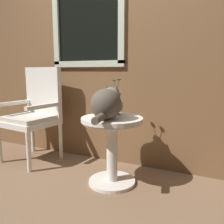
# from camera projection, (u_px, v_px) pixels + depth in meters

# --- Properties ---
(ground_plane) EXTENTS (6.00, 6.00, 0.00)m
(ground_plane) POSITION_uv_depth(u_px,v_px,m) (78.00, 182.00, 2.28)
(ground_plane) COLOR #7F6047
(back_wall) EXTENTS (4.00, 0.07, 2.60)m
(back_wall) POSITION_uv_depth(u_px,v_px,m) (108.00, 46.00, 2.64)
(back_wall) COLOR brown
(back_wall) RESTS_ON ground_plane
(wicker_side_table) EXTENTS (0.56, 0.56, 0.63)m
(wicker_side_table) POSITION_uv_depth(u_px,v_px,m) (112.00, 139.00, 2.19)
(wicker_side_table) COLOR silver
(wicker_side_table) RESTS_ON ground_plane
(wicker_chair) EXTENTS (0.59, 0.57, 1.08)m
(wicker_chair) POSITION_uv_depth(u_px,v_px,m) (35.00, 111.00, 2.81)
(wicker_chair) COLOR silver
(wicker_chair) RESTS_ON ground_plane
(cat) EXTENTS (0.32, 0.61, 0.29)m
(cat) POSITION_uv_depth(u_px,v_px,m) (107.00, 103.00, 2.07)
(cat) COLOR brown
(cat) RESTS_ON wicker_side_table
(pewter_vase_with_ivy) EXTENTS (0.14, 0.14, 0.34)m
(pewter_vase_with_ivy) POSITION_uv_depth(u_px,v_px,m) (116.00, 104.00, 2.29)
(pewter_vase_with_ivy) COLOR slate
(pewter_vase_with_ivy) RESTS_ON wicker_side_table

